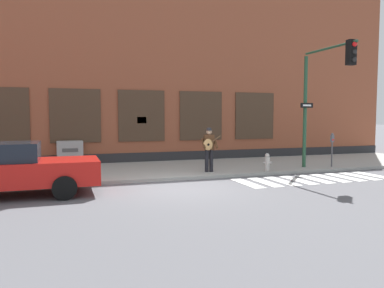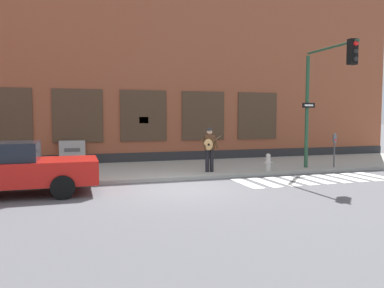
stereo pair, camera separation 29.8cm
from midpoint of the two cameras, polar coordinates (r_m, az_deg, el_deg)
ground_plane at (r=11.81m, az=-1.10°, el=-6.81°), size 160.00×160.00×0.00m
sidewalk at (r=15.56m, az=-5.17°, el=-3.92°), size 28.00×4.97×0.12m
building_backdrop at (r=19.94m, az=-8.03°, el=10.92°), size 28.00×4.06×9.22m
crosswalk at (r=14.18m, az=18.81°, el=-5.16°), size 5.78×1.90×0.01m
red_car at (r=11.72m, az=-25.13°, el=-3.48°), size 4.60×1.99×1.53m
busker at (r=14.36m, az=3.26°, el=-0.45°), size 0.72×0.58×1.70m
traffic_light at (r=15.56m, az=20.13°, el=8.47°), size 0.60×2.93×4.82m
parking_meter at (r=16.89m, az=21.36°, el=-0.12°), size 0.13×0.11×1.44m
utility_box at (r=17.17m, az=-17.29°, el=-1.32°), size 1.08×0.68×1.08m
fire_hydrant at (r=14.96m, az=12.08°, el=-2.76°), size 0.38×0.20×0.70m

